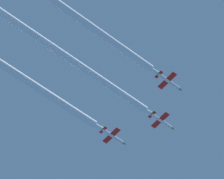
{
  "coord_description": "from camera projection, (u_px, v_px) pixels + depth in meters",
  "views": [
    {
      "loc": [
        121.41,
        -112.59,
        1.98
      ],
      "look_at": [
        -0.16,
        -12.06,
        223.87
      ],
      "focal_mm": 134.67,
      "sensor_mm": 36.0,
      "label": 1
    }
  ],
  "objects": [
    {
      "name": "jet_right_wingman",
      "position": [
        169.0,
        82.0,
        269.76
      ],
      "size": [
        7.59,
        11.06,
        2.66
      ],
      "color": "silver"
    },
    {
      "name": "jet_left_wingman",
      "position": [
        113.0,
        136.0,
        282.7
      ],
      "size": [
        7.59,
        11.06,
        2.66
      ],
      "color": "silver"
    },
    {
      "name": "smoke_trail_lead",
      "position": [
        77.0,
        64.0,
        267.98
      ],
      "size": [
        2.51,
        62.44,
        2.51
      ],
      "color": "white"
    },
    {
      "name": "smoke_trail_right_wingman",
      "position": [
        69.0,
        11.0,
        254.68
      ],
      "size": [
        2.51,
        71.43,
        2.51
      ],
      "color": "white"
    },
    {
      "name": "smoke_trail_left_wingman",
      "position": [
        4.0,
        66.0,
        266.04
      ],
      "size": [
        2.51,
        80.01,
        2.51
      ],
      "color": "white"
    },
    {
      "name": "jet_lead",
      "position": [
        162.0,
        121.0,
        281.4
      ],
      "size": [
        7.59,
        11.06,
        2.66
      ],
      "color": "silver"
    }
  ]
}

